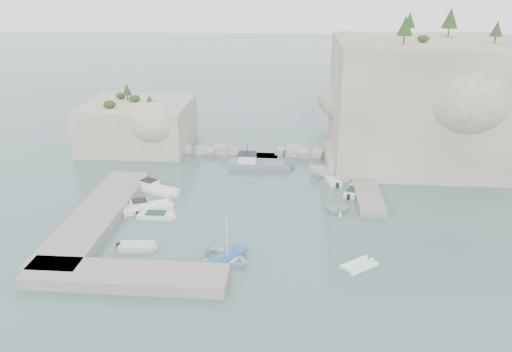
# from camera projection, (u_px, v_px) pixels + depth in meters

# --- Properties ---
(ground) EXTENTS (400.00, 400.00, 0.00)m
(ground) POSITION_uv_depth(u_px,v_px,m) (252.00, 221.00, 54.69)
(ground) COLOR #496E6E
(ground) RESTS_ON ground
(cliff_east) EXTENTS (26.00, 22.00, 17.00)m
(cliff_east) POSITION_uv_depth(u_px,v_px,m) (426.00, 101.00, 71.17)
(cliff_east) COLOR beige
(cliff_east) RESTS_ON ground
(cliff_terrace) EXTENTS (8.00, 10.00, 2.50)m
(cliff_terrace) POSITION_uv_depth(u_px,v_px,m) (355.00, 159.00, 69.95)
(cliff_terrace) COLOR beige
(cliff_terrace) RESTS_ON ground
(outcrop_west) EXTENTS (16.00, 14.00, 7.00)m
(outcrop_west) POSITION_uv_depth(u_px,v_px,m) (138.00, 125.00, 78.02)
(outcrop_west) COLOR beige
(outcrop_west) RESTS_ON ground
(quay_west) EXTENTS (5.00, 24.00, 1.10)m
(quay_west) POSITION_uv_depth(u_px,v_px,m) (97.00, 216.00, 54.81)
(quay_west) COLOR #9E9689
(quay_west) RESTS_ON ground
(quay_south) EXTENTS (18.00, 4.00, 1.10)m
(quay_south) POSITION_uv_depth(u_px,v_px,m) (126.00, 276.00, 43.64)
(quay_south) COLOR #9E9689
(quay_south) RESTS_ON ground
(ledge_east) EXTENTS (3.00, 16.00, 0.80)m
(ledge_east) POSITION_uv_depth(u_px,v_px,m) (365.00, 187.00, 62.82)
(ledge_east) COLOR #9E9689
(ledge_east) RESTS_ON ground
(breakwater) EXTENTS (28.00, 3.00, 1.40)m
(breakwater) POSITION_uv_depth(u_px,v_px,m) (258.00, 151.00, 74.89)
(breakwater) COLOR beige
(breakwater) RESTS_ON ground
(motorboat_b) EXTENTS (6.46, 4.55, 1.40)m
(motorboat_b) POSITION_uv_depth(u_px,v_px,m) (148.00, 210.00, 57.49)
(motorboat_b) COLOR white
(motorboat_b) RESTS_ON ground
(motorboat_a) EXTENTS (7.00, 4.68, 1.40)m
(motorboat_a) POSITION_uv_depth(u_px,v_px,m) (155.00, 191.00, 62.52)
(motorboat_a) COLOR white
(motorboat_a) RESTS_ON ground
(motorboat_e) EXTENTS (3.93, 1.86, 0.70)m
(motorboat_e) POSITION_uv_depth(u_px,v_px,m) (137.00, 249.00, 49.17)
(motorboat_e) COLOR silver
(motorboat_e) RESTS_ON ground
(motorboat_c) EXTENTS (4.38, 1.61, 0.70)m
(motorboat_c) POSITION_uv_depth(u_px,v_px,m) (156.00, 218.00, 55.60)
(motorboat_c) COLOR white
(motorboat_c) RESTS_ON ground
(rowboat) EXTENTS (5.93, 5.57, 1.00)m
(rowboat) POSITION_uv_depth(u_px,v_px,m) (227.00, 260.00, 47.23)
(rowboat) COLOR white
(rowboat) RESTS_ON ground
(inflatable_dinghy) EXTENTS (3.88, 3.59, 0.44)m
(inflatable_dinghy) POSITION_uv_depth(u_px,v_px,m) (359.00, 267.00, 46.04)
(inflatable_dinghy) COLOR white
(inflatable_dinghy) RESTS_ON ground
(tender_east_a) EXTENTS (3.39, 3.00, 1.67)m
(tender_east_a) POSITION_uv_depth(u_px,v_px,m) (337.00, 212.00, 56.85)
(tender_east_a) COLOR silver
(tender_east_a) RESTS_ON ground
(tender_east_b) EXTENTS (2.66, 4.39, 0.70)m
(tender_east_b) POSITION_uv_depth(u_px,v_px,m) (352.00, 193.00, 61.83)
(tender_east_b) COLOR white
(tender_east_b) RESTS_ON ground
(tender_east_c) EXTENTS (2.50, 4.65, 0.70)m
(tender_east_c) POSITION_uv_depth(u_px,v_px,m) (332.00, 182.00, 65.44)
(tender_east_c) COLOR white
(tender_east_c) RESTS_ON ground
(tender_east_d) EXTENTS (5.23, 2.62, 1.93)m
(tender_east_d) POSITION_uv_depth(u_px,v_px,m) (327.00, 177.00, 66.85)
(tender_east_d) COLOR white
(tender_east_d) RESTS_ON ground
(work_boat) EXTENTS (9.54, 2.96, 2.20)m
(work_boat) POSITION_uv_depth(u_px,v_px,m) (260.00, 168.00, 70.26)
(work_boat) COLOR slate
(work_boat) RESTS_ON ground
(rowboat_mast) EXTENTS (0.10, 0.10, 4.20)m
(rowboat_mast) POSITION_uv_depth(u_px,v_px,m) (227.00, 236.00, 46.27)
(rowboat_mast) COLOR white
(rowboat_mast) RESTS_ON rowboat
(vegetation) EXTENTS (53.48, 13.88, 13.40)m
(vegetation) POSITION_uv_depth(u_px,v_px,m) (394.00, 32.00, 69.37)
(vegetation) COLOR #1E4219
(vegetation) RESTS_ON ground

